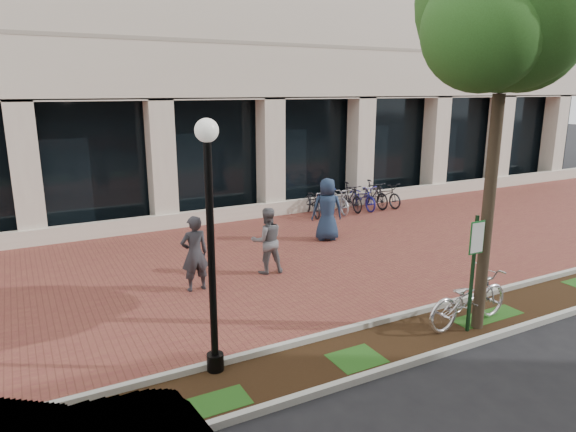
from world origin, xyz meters
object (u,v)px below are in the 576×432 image
lamppost (211,235)px  pedestrian_mid (267,241)px  pedestrian_left (195,254)px  bollard (327,203)px  bike_rack_cluster (350,198)px  locked_bicycle (469,298)px  parking_sign (474,259)px  pedestrian_right (327,209)px  street_tree (508,13)px

lamppost → pedestrian_mid: bearing=53.7°
pedestrian_left → bollard: (6.33, 4.41, -0.35)m
bike_rack_cluster → locked_bicycle: bearing=-103.1°
locked_bicycle → bollard: size_ratio=2.00×
pedestrian_mid → bike_rack_cluster: 7.40m
parking_sign → bollard: (2.42, 8.87, -0.94)m
pedestrian_left → pedestrian_right: 5.25m
lamppost → bike_rack_cluster: bearing=44.7°
street_tree → bollard: (2.06, 8.79, -5.22)m
bike_rack_cluster → street_tree: bearing=-102.0°
bollard → pedestrian_left: bearing=-145.1°
pedestrian_left → pedestrian_right: size_ratio=0.92×
parking_sign → bike_rack_cluster: (3.80, 9.40, -0.97)m
parking_sign → bike_rack_cluster: size_ratio=0.54×
lamppost → pedestrian_right: lamppost is taller
lamppost → street_tree: size_ratio=0.55×
bollard → parking_sign: bearing=-105.2°
pedestrian_mid → bike_rack_cluster: (5.75, 4.65, -0.34)m
bollard → lamppost: bearing=-132.1°
street_tree → bike_rack_cluster: 11.24m
parking_sign → locked_bicycle: size_ratio=1.09×
parking_sign → locked_bicycle: parking_sign is taller
parking_sign → bollard: parking_sign is taller
lamppost → pedestrian_right: bearing=44.4°
locked_bicycle → bollard: (2.19, 8.63, -0.02)m
pedestrian_left → pedestrian_mid: 1.98m
pedestrian_left → pedestrian_right: bearing=-159.5°
locked_bicycle → bike_rack_cluster: (3.57, 9.15, -0.05)m
bike_rack_cluster → pedestrian_right: bearing=-126.5°
pedestrian_mid → pedestrian_right: pedestrian_right is taller
bike_rack_cluster → lamppost: bearing=-127.1°
bollard → pedestrian_mid: bearing=-136.6°
pedestrian_mid → bollard: bearing=-127.7°
locked_bicycle → pedestrian_mid: (-2.18, 4.50, 0.29)m
pedestrian_left → pedestrian_mid: bearing=-174.2°
street_tree → lamppost: bearing=170.2°
street_tree → bollard: street_tree is taller
locked_bicycle → pedestrian_mid: bearing=22.6°
parking_sign → pedestrian_mid: size_ratio=1.36×
pedestrian_left → bollard: 7.72m
parking_sign → lamppost: (-4.73, 0.95, 0.85)m
street_tree → bike_rack_cluster: size_ratio=1.78×
pedestrian_mid → locked_bicycle: bearing=124.7°
parking_sign → pedestrian_left: parking_sign is taller
street_tree → pedestrian_mid: bearing=116.3°
parking_sign → pedestrian_left: bearing=131.8°
parking_sign → bike_rack_cluster: 10.18m
pedestrian_right → bollard: pedestrian_right is taller
parking_sign → pedestrian_left: 5.96m
locked_bicycle → lamppost: bearing=78.6°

